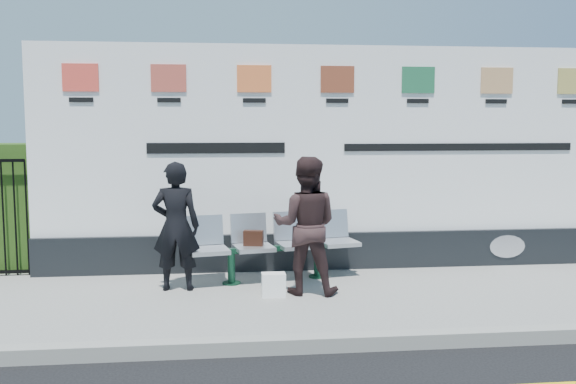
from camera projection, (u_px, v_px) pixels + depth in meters
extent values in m
cube|color=gray|center=(313.00, 299.00, 7.43)|extent=(14.00, 3.00, 0.12)
cube|color=gray|center=(338.00, 343.00, 5.95)|extent=(14.00, 0.18, 0.14)
cube|color=black|center=(335.00, 249.00, 8.79)|extent=(8.00, 0.30, 0.50)
cube|color=white|center=(336.00, 140.00, 8.63)|extent=(8.00, 0.14, 2.50)
imported|color=black|center=(176.00, 226.00, 7.56)|extent=(0.58, 0.40, 1.53)
imported|color=#301F1F|center=(306.00, 225.00, 7.42)|extent=(0.89, 0.76, 1.60)
cube|color=black|center=(253.00, 238.00, 7.94)|extent=(0.26, 0.15, 0.19)
cube|color=white|center=(274.00, 285.00, 7.33)|extent=(0.27, 0.16, 0.27)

